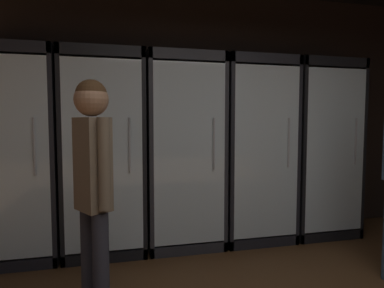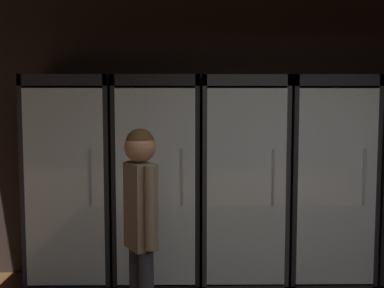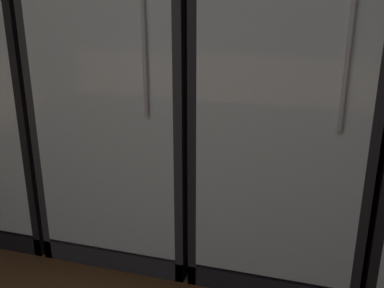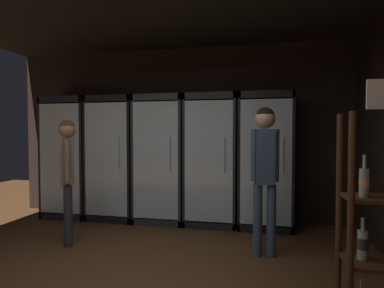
% 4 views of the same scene
% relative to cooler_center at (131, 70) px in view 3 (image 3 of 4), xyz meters
% --- Properties ---
extents(cooler_center, '(0.78, 0.63, 1.99)m').
position_rel_cooler_center_xyz_m(cooler_center, '(0.00, 0.00, 0.00)').
color(cooler_center, '#2B2B30').
rests_on(cooler_center, ground).
extents(cooler_right, '(0.78, 0.63, 1.99)m').
position_rel_cooler_center_xyz_m(cooler_right, '(0.80, -0.00, 0.01)').
color(cooler_right, black).
rests_on(cooler_right, ground).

